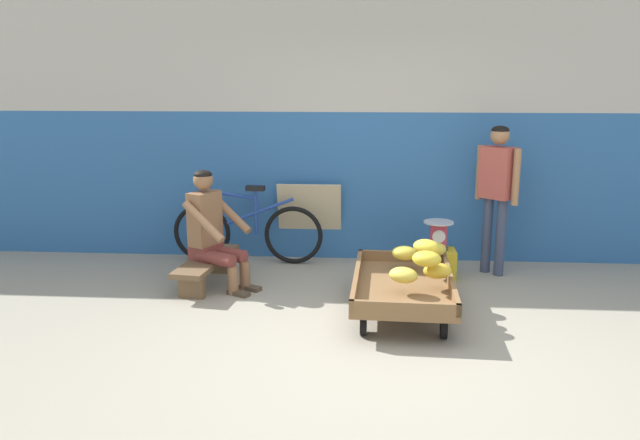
{
  "coord_description": "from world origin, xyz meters",
  "views": [
    {
      "loc": [
        -0.11,
        -4.33,
        2.03
      ],
      "look_at": [
        -0.5,
        1.19,
        0.75
      ],
      "focal_mm": 35.56,
      "sensor_mm": 36.0,
      "label": 1
    }
  ],
  "objects": [
    {
      "name": "banana_cart",
      "position": [
        0.23,
        0.89,
        0.24
      ],
      "size": [
        0.89,
        1.47,
        0.36
      ],
      "color": "brown",
      "rests_on": "ground"
    },
    {
      "name": "low_bench",
      "position": [
        -1.64,
        1.52,
        0.2
      ],
      "size": [
        0.44,
        1.13,
        0.27
      ],
      "color": "brown",
      "rests_on": "ground"
    },
    {
      "name": "sign_board",
      "position": [
        -0.71,
        2.52,
        0.43
      ],
      "size": [
        0.7,
        0.29,
        0.87
      ],
      "color": "#C6B289",
      "rests_on": "ground"
    },
    {
      "name": "ground_plane",
      "position": [
        0.0,
        0.0,
        0.0
      ],
      "size": [
        80.0,
        80.0,
        0.0
      ],
      "primitive_type": "plane",
      "color": "gray"
    },
    {
      "name": "bicycle_near_left",
      "position": [
        -1.39,
        2.31,
        0.35
      ],
      "size": [
        1.66,
        0.48,
        0.86
      ],
      "color": "black",
      "rests_on": "ground"
    },
    {
      "name": "banana_pile",
      "position": [
        0.4,
        1.0,
        0.47
      ],
      "size": [
        0.63,
        1.07,
        0.26
      ],
      "color": "gold",
      "rests_on": "banana_cart"
    },
    {
      "name": "back_wall",
      "position": [
        0.0,
        2.69,
        1.65
      ],
      "size": [
        16.0,
        0.3,
        3.3
      ],
      "color": "#2D609E",
      "rests_on": "ground"
    },
    {
      "name": "customer_adult",
      "position": [
        1.22,
        2.09,
        0.95
      ],
      "size": [
        0.38,
        0.37,
        1.53
      ],
      "color": "#38425B",
      "rests_on": "ground"
    },
    {
      "name": "plastic_crate",
      "position": [
        0.63,
        1.89,
        0.15
      ],
      "size": [
        0.36,
        0.28,
        0.3
      ],
      "color": "gold",
      "rests_on": "ground"
    },
    {
      "name": "weighing_scale",
      "position": [
        0.63,
        1.89,
        0.45
      ],
      "size": [
        0.3,
        0.3,
        0.29
      ],
      "color": "#28282D",
      "rests_on": "plastic_crate"
    },
    {
      "name": "vendor_seated",
      "position": [
        -1.57,
        1.48,
        0.57
      ],
      "size": [
        0.74,
        0.64,
        1.14
      ],
      "color": "brown",
      "rests_on": "ground"
    }
  ]
}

